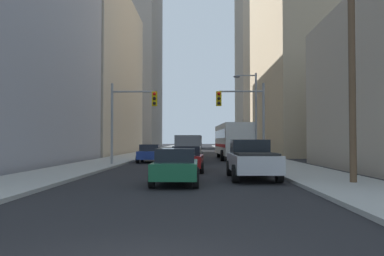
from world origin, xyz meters
The scene contains 18 objects.
sidewalk_left centered at (-6.80, 50.00, 0.07)m, with size 3.83×160.00×0.15m, color #9E9E99.
sidewalk_right centered at (6.80, 50.00, 0.07)m, with size 3.83×160.00×0.15m, color #9E9E99.
city_bus centered at (4.09, 34.04, 1.93)m, with size 2.96×11.59×3.40m.
pickup_truck_silver centered at (3.41, 14.10, 0.93)m, with size 2.20×5.43×1.90m.
cargo_van_grey centered at (0.00, 27.61, 1.29)m, with size 2.16×5.25×2.26m.
sedan_green centered at (-0.12, 11.54, 0.77)m, with size 1.95×4.21×1.52m.
sedan_red centered at (0.14, 18.41, 0.77)m, with size 1.96×4.27×1.52m.
sedan_blue centered at (-3.31, 28.27, 0.77)m, with size 1.95×4.23×1.52m.
sedan_navy centered at (-0.14, 42.55, 0.77)m, with size 1.95×4.21×1.52m.
sedan_beige centered at (0.04, 47.47, 0.77)m, with size 1.95×4.24×1.52m.
traffic_signal_near_left centered at (-4.07, 23.42, 4.02)m, with size 3.37×0.44×6.00m.
traffic_signal_near_right centered at (4.01, 23.42, 4.03)m, with size 3.51×0.44×6.00m.
utility_pole_right centered at (7.18, 11.21, 5.65)m, with size 2.20×0.28×10.74m.
street_lamp_right centered at (5.30, 28.01, 4.49)m, with size 1.97×0.32×7.50m.
building_left_mid_office centered at (-21.74, 48.74, 11.04)m, with size 25.55×27.48×22.09m, color #B7A893.
building_left_far_tower centered at (-20.56, 89.51, 28.73)m, with size 22.63×23.36×57.45m, color gray.
building_right_mid_block centered at (21.76, 48.17, 17.47)m, with size 24.93×26.46×34.95m, color tan.
building_right_far_highrise centered at (19.42, 86.61, 29.03)m, with size 19.23×19.74×58.07m, color #B7A893.
Camera 1 is at (0.91, -5.25, 1.86)m, focal length 37.24 mm.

